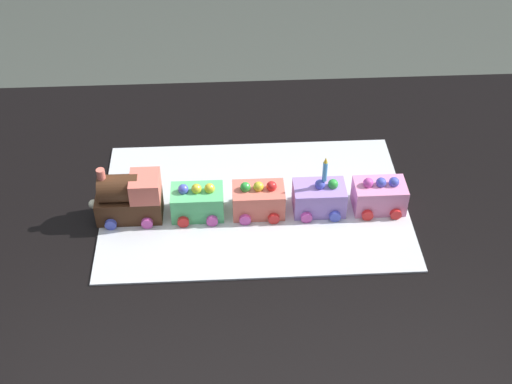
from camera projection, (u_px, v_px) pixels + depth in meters
name	position (u px, v px, depth m)	size (l,w,h in m)	color
dining_table	(255.00, 254.00, 1.45)	(1.40, 1.00, 0.74)	black
cake_board	(256.00, 204.00, 1.40)	(0.60, 0.40, 0.00)	silver
cake_locomotive	(129.00, 197.00, 1.34)	(0.14, 0.08, 0.12)	#472816
cake_car_hopper_mint_green	(197.00, 202.00, 1.36)	(0.10, 0.08, 0.07)	#59CC7A
cake_car_gondola_coral	(258.00, 200.00, 1.36)	(0.10, 0.08, 0.07)	#F27260
cake_car_caboose_lavender	(319.00, 198.00, 1.37)	(0.10, 0.08, 0.07)	#AD84E0
cake_car_tanker_bubblegum	(379.00, 195.00, 1.37)	(0.10, 0.08, 0.07)	pink
birthday_candle	(325.00, 170.00, 1.32)	(0.01, 0.01, 0.05)	#4CA5E5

